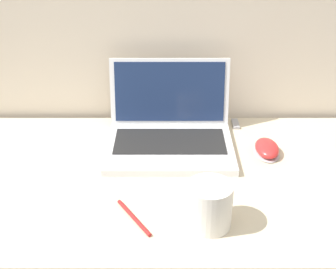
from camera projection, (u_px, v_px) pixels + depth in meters
The scene contains 5 objects.
laptop at pixel (168, 130), 1.34m from camera, with size 0.36×0.31×0.22m.
drink_cup at pixel (208, 205), 1.02m from camera, with size 0.10×0.10×0.10m.
computer_mouse at pixel (265, 149), 1.30m from camera, with size 0.07×0.11×0.03m.
usb_stick at pixel (234, 124), 1.46m from camera, with size 0.02×0.06×0.01m.
pen at pixel (132, 218), 1.05m from camera, with size 0.08×0.13×0.01m.
Camera 1 is at (0.03, -0.68, 1.42)m, focal length 50.00 mm.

